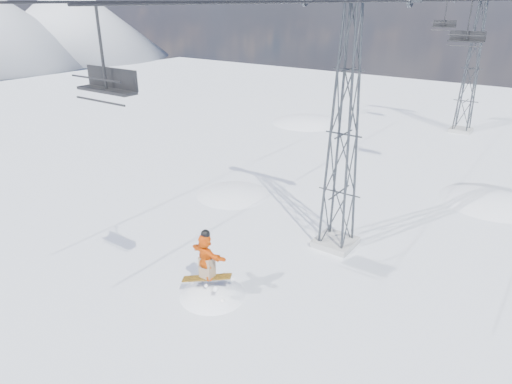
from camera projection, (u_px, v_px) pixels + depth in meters
ground at (215, 328)px, 16.38m from camera, size 120.00×120.00×0.00m
snow_terrain at (338, 262)px, 38.61m from camera, size 39.00×37.00×22.00m
lift_tower_near at (344, 135)px, 19.83m from camera, size 5.20×1.80×11.43m
lift_tower_far at (472, 69)px, 38.61m from camera, size 5.20×1.80×11.43m
haul_cables at (437, 0)px, 26.37m from camera, size 4.46×51.00×0.06m
snowboarder_jump at (214, 327)px, 18.85m from camera, size 4.40×4.40×7.00m
lift_chair_near at (108, 82)px, 11.98m from camera, size 1.96×0.56×2.43m
lift_chair_mid at (467, 37)px, 25.08m from camera, size 1.89×0.54×2.34m
lift_chair_far at (444, 24)px, 36.63m from camera, size 1.82×0.52×2.25m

